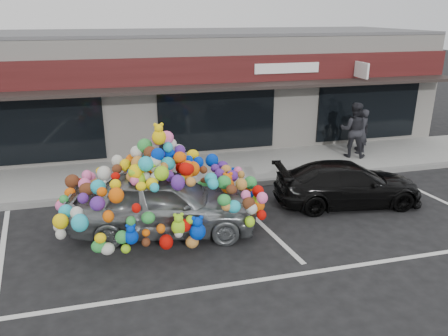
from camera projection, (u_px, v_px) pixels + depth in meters
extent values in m
plane|color=black|center=(148.00, 237.00, 10.29)|extent=(90.00, 90.00, 0.00)
cube|color=silver|center=(126.00, 90.00, 17.33)|extent=(24.00, 6.00, 4.20)
cube|color=#59595B|center=(122.00, 33.00, 16.61)|extent=(24.00, 6.00, 0.12)
cube|color=#3B1010|center=(128.00, 73.00, 14.17)|extent=(24.00, 0.18, 0.90)
cube|color=black|center=(129.00, 91.00, 13.86)|extent=(24.00, 1.20, 0.10)
cube|color=white|center=(361.00, 70.00, 15.67)|extent=(0.08, 0.95, 0.55)
cube|color=white|center=(287.00, 68.00, 15.33)|extent=(2.40, 0.04, 0.35)
cube|color=black|center=(37.00, 129.00, 14.09)|extent=(4.20, 0.12, 2.30)
cube|color=black|center=(217.00, 118.00, 15.48)|extent=(4.20, 0.12, 2.30)
cube|color=black|center=(368.00, 110.00, 16.87)|extent=(4.20, 0.12, 2.30)
cube|color=gray|center=(137.00, 176.00, 13.91)|extent=(26.00, 3.00, 0.15)
cube|color=slate|center=(140.00, 194.00, 12.54)|extent=(26.00, 0.18, 0.16)
cube|color=silver|center=(2.00, 250.00, 9.73)|extent=(0.73, 4.37, 0.01)
cube|color=silver|center=(258.00, 220.00, 11.12)|extent=(0.73, 4.37, 0.01)
cube|color=silver|center=(439.00, 199.00, 12.37)|extent=(0.73, 4.37, 0.01)
cube|color=silver|center=(259.00, 280.00, 8.65)|extent=(14.00, 0.12, 0.01)
imported|color=gray|center=(164.00, 202.00, 10.37)|extent=(2.60, 4.66, 1.50)
ellipsoid|color=red|center=(161.00, 150.00, 9.92)|extent=(1.67, 2.07, 1.12)
sphere|color=#FFE400|center=(228.00, 186.00, 10.47)|extent=(0.34, 0.34, 0.34)
sphere|color=blue|center=(197.00, 225.00, 9.69)|extent=(0.36, 0.36, 0.36)
sphere|color=#32BD61|center=(128.00, 196.00, 11.10)|extent=(0.30, 0.30, 0.30)
sphere|color=pink|center=(160.00, 128.00, 9.75)|extent=(0.32, 0.32, 0.32)
sphere|color=orange|center=(106.00, 193.00, 10.04)|extent=(0.30, 0.30, 0.30)
imported|color=black|center=(348.00, 184.00, 11.94)|extent=(2.12, 4.19, 1.16)
imported|color=black|center=(362.00, 131.00, 15.69)|extent=(0.70, 0.61, 1.62)
imported|color=black|center=(354.00, 130.00, 15.27)|extent=(1.19, 1.11, 1.94)
imported|color=black|center=(362.00, 130.00, 16.03)|extent=(0.95, 0.53, 1.53)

